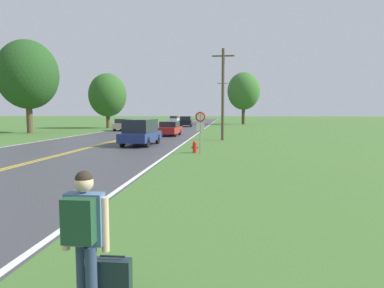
# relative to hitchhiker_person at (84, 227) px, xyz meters

# --- Properties ---
(hitchhiker_person) EXTENTS (0.56, 0.40, 1.66)m
(hitchhiker_person) POSITION_rel_hitchhiker_person_xyz_m (0.00, 0.00, 0.00)
(hitchhiker_person) COLOR navy
(hitchhiker_person) RESTS_ON ground
(suitcase) EXTENTS (0.43, 0.17, 0.64)m
(suitcase) POSITION_rel_hitchhiker_person_xyz_m (0.28, 0.14, -0.72)
(suitcase) COLOR #19282D
(suitcase) RESTS_ON ground
(fire_hydrant) EXTENTS (0.41, 0.25, 0.68)m
(fire_hydrant) POSITION_rel_hitchhiker_person_xyz_m (-0.24, 15.77, -0.67)
(fire_hydrant) COLOR red
(fire_hydrant) RESTS_ON ground
(traffic_sign) EXTENTS (0.60, 0.10, 2.37)m
(traffic_sign) POSITION_rel_hitchhiker_person_xyz_m (0.12, 15.29, 0.76)
(traffic_sign) COLOR gray
(traffic_sign) RESTS_ON ground
(utility_pole_midground) EXTENTS (1.80, 0.24, 7.50)m
(utility_pole_midground) POSITION_rel_hitchhiker_person_xyz_m (1.22, 24.86, 2.88)
(utility_pole_midground) COLOR brown
(utility_pole_midground) RESTS_ON ground
(utility_pole_far) EXTENTS (1.80, 0.24, 7.87)m
(utility_pole_far) POSITION_rel_hitchhiker_person_xyz_m (0.69, 56.03, 3.07)
(utility_pole_far) COLOR brown
(utility_pole_far) RESTS_ON ground
(tree_left_verge) EXTENTS (6.56, 6.56, 10.22)m
(tree_left_verge) POSITION_rel_hitchhiker_person_xyz_m (-20.31, 32.43, 5.41)
(tree_left_verge) COLOR brown
(tree_left_verge) RESTS_ON ground
(tree_behind_sign) EXTENTS (6.25, 6.25, 10.00)m
(tree_behind_sign) POSITION_rel_hitchhiker_person_xyz_m (4.67, 63.55, 5.37)
(tree_behind_sign) COLOR #473828
(tree_behind_sign) RESTS_ON ground
(tree_mid_treeline) EXTENTS (5.45, 5.45, 7.96)m
(tree_mid_treeline) POSITION_rel_hitchhiker_person_xyz_m (-15.83, 45.10, 3.80)
(tree_mid_treeline) COLOR brown
(tree_mid_treeline) RESTS_ON ground
(car_dark_blue_van_nearest) EXTENTS (2.10, 4.58, 1.82)m
(car_dark_blue_van_nearest) POSITION_rel_hitchhiker_person_xyz_m (-4.41, 19.76, -0.06)
(car_dark_blue_van_nearest) COLOR black
(car_dark_blue_van_nearest) RESTS_ON ground
(car_red_sedan_approaching) EXTENTS (1.96, 4.40, 1.42)m
(car_red_sedan_approaching) POSITION_rel_hitchhiker_person_xyz_m (-4.09, 29.80, -0.28)
(car_red_sedan_approaching) COLOR black
(car_red_sedan_approaching) RESTS_ON ground
(car_champagne_sedan_mid_near) EXTENTS (1.88, 4.56, 1.49)m
(car_champagne_sedan_mid_near) POSITION_rel_hitchhiker_person_xyz_m (-11.46, 38.68, -0.24)
(car_champagne_sedan_mid_near) COLOR black
(car_champagne_sedan_mid_near) RESTS_ON ground
(car_black_suv_mid_far) EXTENTS (2.06, 4.18, 1.69)m
(car_black_suv_mid_far) POSITION_rel_hitchhiker_person_xyz_m (-5.08, 51.34, -0.12)
(car_black_suv_mid_far) COLOR black
(car_black_suv_mid_far) RESTS_ON ground
(car_white_hatchback_receding) EXTENTS (1.88, 3.93, 1.44)m
(car_white_hatchback_receding) POSITION_rel_hitchhiker_person_xyz_m (-11.03, 77.14, -0.24)
(car_white_hatchback_receding) COLOR black
(car_white_hatchback_receding) RESTS_ON ground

